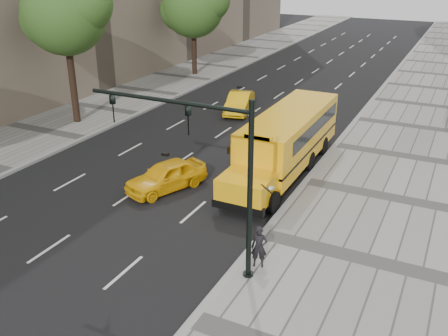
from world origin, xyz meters
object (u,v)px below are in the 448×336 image
at_px(school_bus, 288,137).
at_px(taxi_near, 166,176).
at_px(traffic_signal, 211,163).
at_px(pedestrian, 259,247).
at_px(tree_b, 65,12).
at_px(tree_c, 194,5).
at_px(taxi_far, 239,103).

distance_m(school_bus, taxi_near, 6.61).
bearing_deg(traffic_signal, pedestrian, 24.60).
bearing_deg(taxi_near, pedestrian, -9.82).
bearing_deg(tree_b, taxi_near, -29.08).
xyz_separation_m(tree_c, school_bus, (14.90, -16.83, -4.43)).
bearing_deg(taxi_near, tree_c, 138.88).
height_order(tree_c, pedestrian, tree_c).
xyz_separation_m(tree_b, taxi_near, (10.62, -5.91, -6.40)).
bearing_deg(tree_c, traffic_signal, -59.64).
bearing_deg(taxi_near, taxi_far, 122.21).
bearing_deg(traffic_signal, tree_c, 120.36).
distance_m(school_bus, traffic_signal, 10.07).
xyz_separation_m(school_bus, taxi_far, (-6.41, 8.01, -1.06)).
relative_size(tree_b, taxi_near, 2.36).
height_order(school_bus, pedestrian, school_bus).
bearing_deg(tree_c, pedestrian, -56.58).
relative_size(tree_b, taxi_far, 2.25).
xyz_separation_m(pedestrian, traffic_signal, (-1.51, -0.69, 3.17)).
height_order(taxi_near, taxi_far, taxi_far).
bearing_deg(tree_c, school_bus, -48.49).
relative_size(taxi_near, pedestrian, 2.63).
distance_m(tree_c, traffic_signal, 30.91).
distance_m(school_bus, pedestrian, 9.38).
relative_size(taxi_near, taxi_far, 0.95).
bearing_deg(school_bus, taxi_far, 128.65).
relative_size(school_bus, pedestrian, 7.46).
xyz_separation_m(taxi_near, pedestrian, (6.48, -4.16, 0.23)).
bearing_deg(taxi_far, tree_c, 120.09).
height_order(school_bus, taxi_near, school_bus).
bearing_deg(tree_b, taxi_far, 39.59).
bearing_deg(taxi_far, pedestrian, -77.06).
bearing_deg(traffic_signal, school_bus, 94.05).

